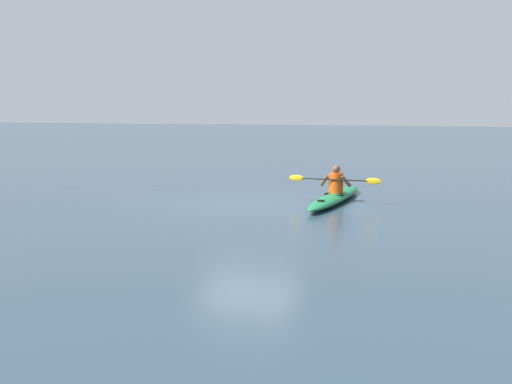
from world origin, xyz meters
The scene contains 3 objects.
ground_plane centered at (0.00, 0.00, 0.00)m, with size 160.00×160.00×0.00m, color #283D4C.
kayak centered at (-1.98, -1.15, 0.12)m, with size 0.68×4.72×0.24m.
kayaker centered at (-1.98, -1.18, 0.54)m, with size 2.42×0.43×0.72m.
Camera 1 is at (-5.58, 14.63, 2.38)m, focal length 43.82 mm.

